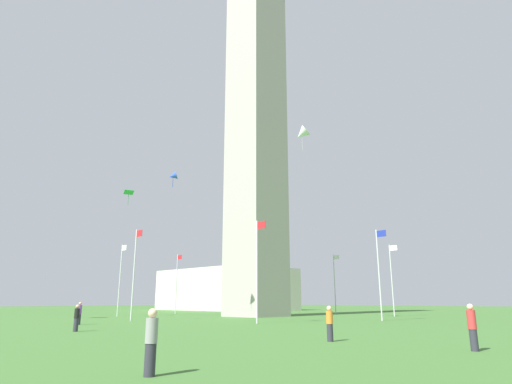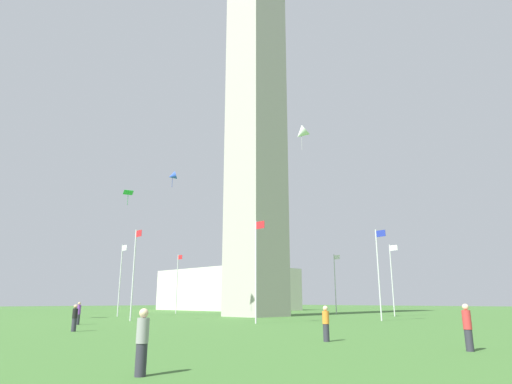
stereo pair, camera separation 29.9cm
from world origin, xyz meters
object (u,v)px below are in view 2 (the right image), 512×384
object	(u,v)px
person_black_shirt	(75,318)
person_gray_shirt	(142,342)
flagpole_sw	(120,277)
obelisk_monument	(256,109)
person_orange_shirt	(326,324)
person_red_shirt	(468,327)
kite_white_delta	(302,133)
flagpole_n	(379,270)
flagpole_nw	(256,266)
kite_blue_delta	(172,176)
kite_green_diamond	(128,193)
flagpole_w	(134,270)
flagpole_e	(335,281)
flagpole_ne	(392,277)
person_purple_shirt	(78,313)
flagpole_s	(177,281)
distant_building	(227,290)
flagpole_se	(256,282)

from	to	relation	value
person_black_shirt	person_gray_shirt	xyz separation A→B (m)	(17.69, -5.69, 0.02)
flagpole_sw	obelisk_monument	bearing A→B (deg)	45.13
person_gray_shirt	person_black_shirt	bearing A→B (deg)	64.62
person_orange_shirt	person_red_shirt	bearing A→B (deg)	-144.67
kite_white_delta	flagpole_n	bearing A→B (deg)	36.22
flagpole_nw	person_orange_shirt	size ratio (longest dim) A/B	5.40
person_red_shirt	kite_blue_delta	world-z (taller)	kite_blue_delta
person_orange_shirt	kite_green_diamond	xyz separation A→B (m)	(-26.08, 3.20, 11.57)
flagpole_w	flagpole_e	bearing A→B (deg)	90.00
person_orange_shirt	flagpole_n	bearing A→B (deg)	-36.52
flagpole_ne	person_purple_shirt	xyz separation A→B (m)	(-8.83, -35.54, -3.92)
flagpole_n	person_black_shirt	distance (m)	28.00
obelisk_monument	flagpole_s	size ratio (longest dim) A/B	6.26
flagpole_nw	person_black_shirt	distance (m)	15.56
flagpole_n	distant_building	xyz separation A→B (m)	(-48.41, 22.59, -0.69)
flagpole_sw	person_purple_shirt	size ratio (longest dim) A/B	4.97
person_orange_shirt	kite_white_delta	bearing A→B (deg)	-18.61
person_orange_shirt	person_gray_shirt	bearing A→B (deg)	132.60
person_red_shirt	kite_blue_delta	distance (m)	33.09
flagpole_e	flagpole_se	world-z (taller)	same
flagpole_s	kite_green_diamond	distance (m)	26.10
flagpole_e	person_orange_shirt	bearing A→B (deg)	-55.82
person_red_shirt	distant_building	xyz separation A→B (m)	(-63.78, 43.50, 3.24)
flagpole_ne	flagpole_nw	bearing A→B (deg)	-90.00
flagpole_n	person_orange_shirt	xyz separation A→B (m)	(9.10, -21.45, -3.99)
flagpole_s	person_black_shirt	xyz separation A→B (m)	(27.86, -27.02, -3.99)
person_orange_shirt	person_gray_shirt	world-z (taller)	person_gray_shirt
person_black_shirt	kite_green_diamond	world-z (taller)	kite_green_diamond
person_gray_shirt	person_orange_shirt	bearing A→B (deg)	4.57
flagpole_s	flagpole_sw	xyz separation A→B (m)	(4.98, -12.03, 0.00)
kite_white_delta	distant_building	bearing A→B (deg)	147.80
person_gray_shirt	distant_building	bearing A→B (deg)	39.76
person_orange_shirt	person_purple_shirt	bearing A→B (deg)	35.63
flagpole_ne	kite_green_diamond	bearing A→B (deg)	-111.62
flagpole_n	person_purple_shirt	xyz separation A→B (m)	(-13.81, -23.51, -3.92)
obelisk_monument	flagpole_nw	xyz separation A→B (m)	(12.09, -12.03, -22.78)
flagpole_n	person_gray_shirt	xyz separation A→B (m)	(11.52, -32.71, -3.97)
flagpole_sw	kite_blue_delta	size ratio (longest dim) A/B	5.23
flagpole_w	kite_green_diamond	world-z (taller)	kite_green_diamond
flagpole_nw	distant_building	world-z (taller)	flagpole_nw
flagpole_e	flagpole_w	world-z (taller)	same
flagpole_ne	flagpole_e	bearing A→B (deg)	157.50
flagpole_nw	person_red_shirt	bearing A→B (deg)	-23.56
flagpole_ne	kite_white_delta	distance (m)	21.99
person_purple_shirt	person_orange_shirt	size ratio (longest dim) A/B	1.09
kite_blue_delta	kite_white_delta	bearing A→B (deg)	51.50
flagpole_s	person_black_shirt	world-z (taller)	flagpole_s
flagpole_e	flagpole_s	xyz separation A→B (m)	(-17.02, -17.02, 0.00)
flagpole_e	person_gray_shirt	xyz separation A→B (m)	(28.53, -49.73, -3.97)
person_red_shirt	kite_white_delta	xyz separation A→B (m)	(-21.18, 16.67, 18.69)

